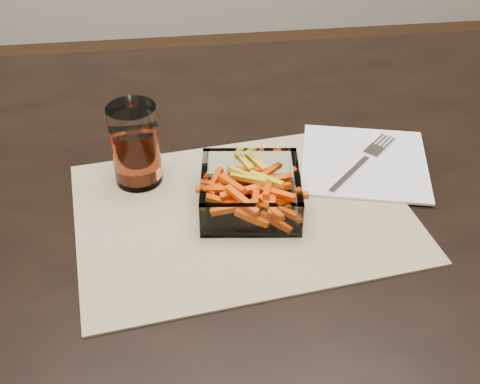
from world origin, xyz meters
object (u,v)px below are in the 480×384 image
Objects in this scene: glass_bowl at (250,194)px; fork at (364,161)px; dining_table at (296,209)px; tumbler at (136,147)px.

fork is (0.18, 0.08, -0.02)m from glass_bowl.
tumbler is (-0.24, -0.01, 0.15)m from dining_table.
glass_bowl is 1.23× the size of tumbler.
dining_table is 10.81× the size of glass_bowl.
tumbler is 0.34m from fork.
fork is at bearing -8.36° from dining_table.
dining_table is at bearing -143.80° from fork.
tumbler is at bearing -136.20° from fork.
tumbler is (-0.15, 0.08, 0.03)m from glass_bowl.
glass_bowl reaches higher than dining_table.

